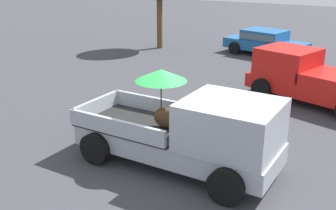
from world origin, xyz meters
The scene contains 4 objects.
ground_plane centered at (0.00, 0.00, 0.00)m, with size 80.00×80.00×0.00m, color #38383D.
pickup_truck_main centered at (0.47, -0.01, 0.98)m, with size 5.11×2.39×2.37m.
pickup_truck_red centered at (1.97, 6.48, 0.87)m, with size 5.12×3.27×1.80m.
parked_sedan_near centered at (-1.62, 13.18, 0.74)m, with size 4.60×2.75×1.33m.
Camera 1 is at (4.22, -8.07, 4.83)m, focal length 43.56 mm.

